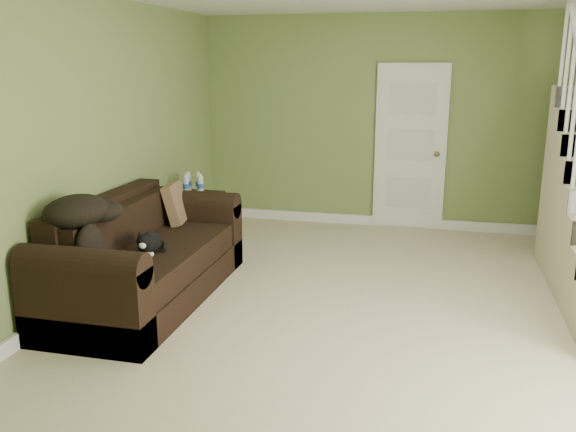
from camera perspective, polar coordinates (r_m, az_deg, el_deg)
The scene contains 13 objects.
floor at distance 5.29m, azimuth 8.33°, elevation -8.50°, with size 5.00×5.50×0.01m, color tan.
wall_back at distance 7.66m, azimuth 10.74°, elevation 8.51°, with size 5.00×0.04×2.60m, color olive.
wall_front at distance 2.28m, azimuth 2.62°, elevation -4.45°, with size 5.00×0.04×2.60m, color olive.
wall_left at distance 5.72m, azimuth -17.09°, elevation 6.27°, with size 0.04×5.50×2.60m, color olive.
baseboard_back at distance 7.85m, azimuth 10.31°, elevation -0.55°, with size 5.00×0.04×0.12m, color white.
baseboard_left at distance 5.99m, azimuth -15.98°, elevation -5.55°, with size 0.04×5.50×0.12m, color white.
door at distance 7.65m, azimuth 11.38°, elevation 6.25°, with size 0.86×0.12×2.02m.
sofa at distance 5.48m, azimuth -13.38°, elevation -4.13°, with size 0.98×2.27×0.90m.
side_table at distance 6.87m, azimuth -8.57°, elevation -0.37°, with size 0.52×0.52×0.84m.
cat at distance 5.17m, azimuth -12.93°, elevation -2.48°, with size 0.27×0.48×0.23m.
banana at distance 5.18m, azimuth -13.24°, elevation -3.16°, with size 0.06×0.22×0.06m, color gold.
throw_pillow at distance 6.10m, azimuth -10.45°, elevation 1.20°, with size 0.10×0.39×0.39m, color #44281B.
throw_blanket at distance 4.92m, azimuth -19.19°, elevation 0.46°, with size 0.44×0.58×0.24m, color black.
Camera 1 is at (0.41, -4.87, 2.03)m, focal length 38.00 mm.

